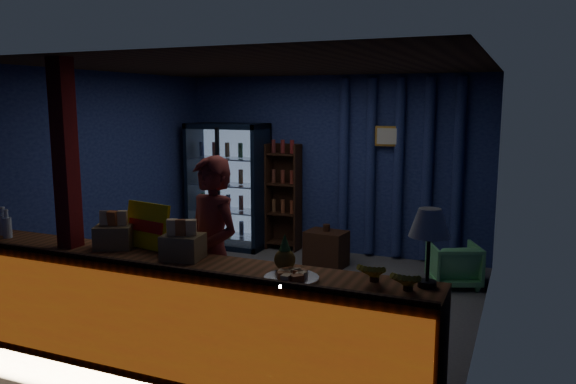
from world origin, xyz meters
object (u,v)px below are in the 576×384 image
pastry_tray (291,277)px  table_lamp (429,226)px  green_chair (454,265)px  shopkeeper (212,254)px

pastry_tray → table_lamp: bearing=13.6°
green_chair → pastry_tray: bearing=52.9°
shopkeeper → table_lamp: bearing=13.0°
green_chair → shopkeeper: bearing=32.6°
table_lamp → green_chair: bearing=92.8°
shopkeeper → pastry_tray: shopkeeper is taller
green_chair → table_lamp: (0.15, -3.03, 1.12)m
table_lamp → shopkeeper: bearing=169.6°
pastry_tray → table_lamp: table_lamp is taller
pastry_tray → green_chair: bearing=76.5°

